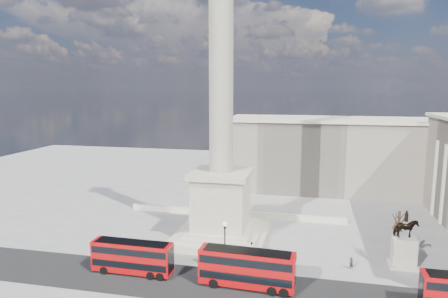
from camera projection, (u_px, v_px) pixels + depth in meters
name	position (u px, v px, depth m)	size (l,w,h in m)	color
ground	(214.00, 251.00, 58.10)	(180.00, 180.00, 0.00)	#A19E99
asphalt_road	(234.00, 288.00, 47.39)	(120.00, 9.00, 0.01)	#262626
nelsons_column	(221.00, 158.00, 60.94)	(14.00, 14.00, 49.85)	beige
balustrade_wall	(234.00, 213.00, 73.46)	(40.00, 0.60, 1.10)	beige
building_northeast	(340.00, 155.00, 91.20)	(51.00, 17.00, 16.60)	#C0B49D
red_bus_a	(133.00, 257.00, 50.74)	(10.46, 2.62, 4.23)	#B0090B
red_bus_b	(247.00, 268.00, 47.13)	(11.49, 3.19, 4.61)	#B0090B
victorian_lamp	(225.00, 244.00, 50.06)	(0.60, 0.60, 7.01)	black
equestrian_statue	(404.00, 248.00, 52.48)	(3.69, 2.76, 7.76)	beige
bare_tree_mid	(399.00, 220.00, 53.47)	(1.99, 1.99, 7.55)	#332319
pedestrian_walking	(351.00, 263.00, 52.19)	(0.58, 0.38, 1.58)	black
pedestrian_standing	(439.00, 287.00, 45.71)	(0.90, 0.70, 1.86)	black
pedestrian_crossing	(252.00, 248.00, 56.66)	(1.09, 0.45, 1.86)	black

